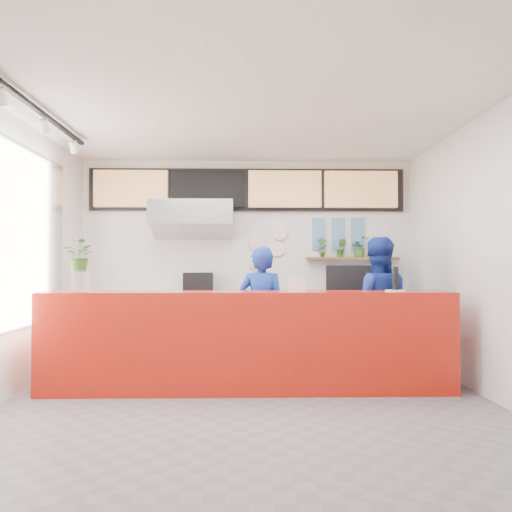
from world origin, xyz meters
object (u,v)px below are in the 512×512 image
(espresso_machine, at_px, (353,282))
(panini_oven, at_px, (198,286))
(staff_center, at_px, (262,313))
(service_counter, at_px, (248,341))
(staff_right, at_px, (377,307))
(pepper_mill, at_px, (396,278))

(espresso_machine, bearing_deg, panini_oven, -168.04)
(espresso_machine, distance_m, staff_center, 1.89)
(staff_center, bearing_deg, espresso_machine, -124.78)
(staff_center, bearing_deg, service_counter, 86.24)
(panini_oven, height_order, staff_right, staff_right)
(espresso_machine, xyz_separation_m, staff_right, (0.04, -1.17, -0.28))
(espresso_machine, xyz_separation_m, pepper_mill, (0.07, -1.86, 0.10))
(panini_oven, xyz_separation_m, pepper_mill, (2.36, -1.86, 0.15))
(espresso_machine, bearing_deg, staff_center, -126.50)
(panini_oven, relative_size, staff_right, 0.25)
(panini_oven, xyz_separation_m, espresso_machine, (2.29, 0.00, 0.05))
(service_counter, height_order, espresso_machine, espresso_machine)
(espresso_machine, bearing_deg, service_counter, -119.13)
(panini_oven, bearing_deg, pepper_mill, -44.00)
(service_counter, relative_size, espresso_machine, 5.83)
(panini_oven, distance_m, espresso_machine, 2.29)
(staff_center, bearing_deg, staff_right, -163.93)
(service_counter, height_order, staff_center, staff_center)
(pepper_mill, bearing_deg, service_counter, 177.85)
(service_counter, distance_m, espresso_machine, 2.46)
(panini_oven, height_order, espresso_machine, espresso_machine)
(staff_center, xyz_separation_m, staff_right, (1.44, 0.06, 0.06))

